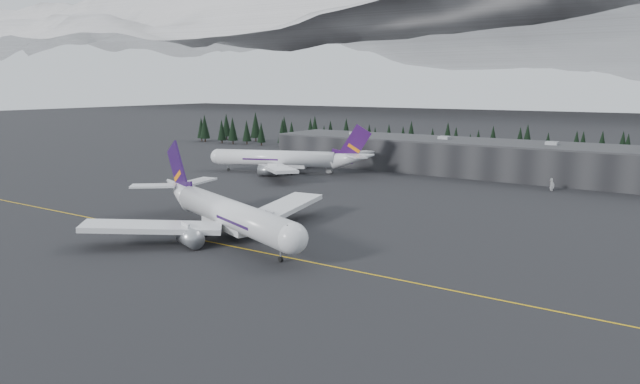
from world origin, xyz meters
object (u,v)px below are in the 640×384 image
Objects in this scene: terminal at (468,157)px; gse_vehicle_b at (552,189)px; gse_vehicle_a at (329,172)px; jet_main at (222,211)px; jet_parked at (289,159)px.

terminal reaches higher than gse_vehicle_b.
gse_vehicle_a is at bearing -145.09° from terminal.
jet_main reaches higher than gse_vehicle_b.
gse_vehicle_b is (92.98, 15.27, -4.73)m from jet_parked.
terminal is at bearing 29.80° from gse_vehicle_a.
jet_parked is 16.15m from gse_vehicle_a.
gse_vehicle_b is (51.57, 98.19, -4.78)m from jet_main.
jet_main reaches higher than gse_vehicle_a.
terminal is at bearing 103.93° from jet_main.
gse_vehicle_a is (-43.95, -30.68, -5.57)m from terminal.
gse_vehicle_b is (35.35, -22.59, -5.60)m from terminal.
jet_main is 15.54× the size of gse_vehicle_b.
jet_parked reaches higher than terminal.
terminal is at bearing -139.69° from gse_vehicle_b.
gse_vehicle_a is at bearing -101.28° from gse_vehicle_b.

